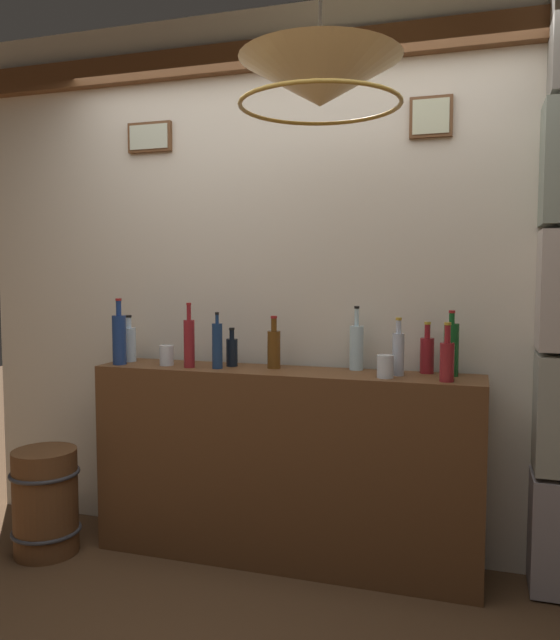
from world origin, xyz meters
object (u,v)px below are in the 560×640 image
(glass_tumbler_highball, at_px, (385,366))
(glass_tumbler_rocks, at_px, (167,355))
(liquor_bottle_tequila, at_px, (447,360))
(liquor_bottle_gin, at_px, (217,345))
(pendant_lamp, at_px, (320,84))
(liquor_bottle_mezcal, at_px, (451,349))
(wooden_barrel, at_px, (46,502))
(liquor_bottle_scotch, at_px, (398,352))
(liquor_bottle_port, at_px, (119,338))
(liquor_bottle_rye, at_px, (274,348))
(liquor_bottle_bourbon, at_px, (129,343))
(liquor_bottle_vodka, at_px, (189,342))
(liquor_bottle_rum, at_px, (232,351))
(liquor_bottle_brandy, at_px, (427,354))
(liquor_bottle_whiskey, at_px, (356,346))

(glass_tumbler_highball, bearing_deg, glass_tumbler_rocks, 177.90)
(liquor_bottle_tequila, relative_size, glass_tumbler_highball, 2.52)
(liquor_bottle_gin, distance_m, pendant_lamp, 1.36)
(liquor_bottle_mezcal, distance_m, liquor_bottle_gin, 1.12)
(wooden_barrel, bearing_deg, liquor_bottle_scotch, 9.71)
(liquor_bottle_scotch, height_order, glass_tumbler_highball, liquor_bottle_scotch)
(glass_tumbler_highball, distance_m, pendant_lamp, 1.25)
(liquor_bottle_scotch, distance_m, liquor_bottle_port, 1.42)
(liquor_bottle_port, height_order, pendant_lamp, pendant_lamp)
(liquor_bottle_rye, xyz_separation_m, liquor_bottle_bourbon, (-0.81, -0.01, -0.01))
(liquor_bottle_vodka, xyz_separation_m, liquor_bottle_tequila, (1.25, -0.03, -0.03))
(liquor_bottle_rye, distance_m, liquor_bottle_mezcal, 0.85)
(liquor_bottle_rum, bearing_deg, glass_tumbler_rocks, -167.81)
(liquor_bottle_rum, bearing_deg, liquor_bottle_brandy, 4.51)
(liquor_bottle_mezcal, bearing_deg, glass_tumbler_rocks, -176.01)
(liquor_bottle_vodka, bearing_deg, liquor_bottle_scotch, 3.90)
(liquor_bottle_scotch, relative_size, liquor_bottle_tequila, 1.03)
(pendant_lamp, bearing_deg, liquor_bottle_rye, 120.98)
(liquor_bottle_bourbon, bearing_deg, liquor_bottle_rye, 0.48)
(liquor_bottle_whiskey, xyz_separation_m, wooden_barrel, (-1.52, -0.41, -0.81))
(liquor_bottle_port, distance_m, wooden_barrel, 0.91)
(liquor_bottle_bourbon, bearing_deg, liquor_bottle_whiskey, 3.89)
(liquor_bottle_whiskey, xyz_separation_m, liquor_bottle_bourbon, (-1.22, -0.08, -0.02))
(liquor_bottle_port, distance_m, glass_tumbler_rocks, 0.27)
(liquor_bottle_rum, distance_m, liquor_bottle_whiskey, 0.63)
(glass_tumbler_rocks, xyz_separation_m, pendant_lamp, (0.95, -0.58, 1.11))
(liquor_bottle_rum, xyz_separation_m, liquor_bottle_port, (-0.58, -0.12, 0.06))
(liquor_bottle_gin, xyz_separation_m, liquor_bottle_port, (-0.54, -0.02, 0.02))
(wooden_barrel, bearing_deg, liquor_bottle_rye, 16.36)
(liquor_bottle_bourbon, relative_size, liquor_bottle_tequila, 0.95)
(liquor_bottle_port, relative_size, glass_tumbler_rocks, 3.34)
(liquor_bottle_port, bearing_deg, pendant_lamp, -24.15)
(liquor_bottle_gin, relative_size, wooden_barrel, 0.52)
(liquor_bottle_rye, bearing_deg, liquor_bottle_scotch, -2.98)
(liquor_bottle_tequila, xyz_separation_m, pendant_lamp, (-0.45, -0.53, 1.07))
(liquor_bottle_mezcal, relative_size, glass_tumbler_highball, 2.93)
(liquor_bottle_gin, height_order, liquor_bottle_brandy, liquor_bottle_gin)
(liquor_bottle_rum, xyz_separation_m, liquor_bottle_tequila, (1.06, -0.13, 0.02))
(glass_tumbler_rocks, height_order, wooden_barrel, glass_tumbler_rocks)
(liquor_bottle_tequila, bearing_deg, pendant_lamp, -130.35)
(liquor_bottle_gin, bearing_deg, pendant_lamp, -40.47)
(liquor_bottle_vodka, distance_m, glass_tumbler_rocks, 0.16)
(liquor_bottle_vodka, bearing_deg, glass_tumbler_rocks, 168.16)
(liquor_bottle_rum, height_order, pendant_lamp, pendant_lamp)
(liquor_bottle_whiskey, relative_size, liquor_bottle_rye, 1.20)
(liquor_bottle_whiskey, xyz_separation_m, liquor_bottle_vodka, (-0.81, -0.18, 0.01))
(liquor_bottle_scotch, height_order, liquor_bottle_vodka, liquor_bottle_vodka)
(liquor_bottle_bourbon, distance_m, wooden_barrel, 0.91)
(liquor_bottle_whiskey, xyz_separation_m, glass_tumbler_highball, (0.17, -0.19, -0.06))
(liquor_bottle_vodka, height_order, liquor_bottle_bourbon, liquor_bottle_vodka)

